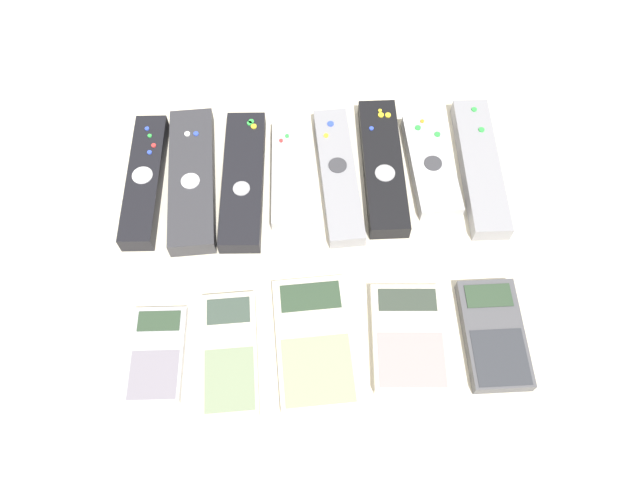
{
  "coord_description": "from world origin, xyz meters",
  "views": [
    {
      "loc": [
        -0.03,
        -0.35,
        0.7
      ],
      "look_at": [
        0.0,
        0.03,
        0.01
      ],
      "focal_mm": 35.0,
      "sensor_mm": 36.0,
      "label": 1
    }
  ],
  "objects_px": {
    "remote_6": "(431,165)",
    "calculator_3": "(409,337)",
    "remote_0": "(145,180)",
    "calculator_1": "(230,353)",
    "calculator_4": "(494,334)",
    "calculator_0": "(157,354)",
    "remote_7": "(480,167)",
    "remote_1": "(192,179)",
    "remote_4": "(338,175)",
    "remote_3": "(292,174)",
    "calculator_2": "(315,341)",
    "remote_2": "(243,180)",
    "remote_5": "(383,166)"
  },
  "relations": [
    {
      "from": "calculator_2",
      "to": "calculator_4",
      "type": "relative_size",
      "value": 1.21
    },
    {
      "from": "calculator_0",
      "to": "calculator_4",
      "type": "distance_m",
      "value": 0.39
    },
    {
      "from": "remote_0",
      "to": "calculator_4",
      "type": "xyz_separation_m",
      "value": [
        0.42,
        -0.24,
        -0.0
      ]
    },
    {
      "from": "remote_5",
      "to": "calculator_0",
      "type": "height_order",
      "value": "remote_5"
    },
    {
      "from": "remote_0",
      "to": "remote_5",
      "type": "bearing_deg",
      "value": 3.21
    },
    {
      "from": "calculator_2",
      "to": "remote_7",
      "type": "bearing_deg",
      "value": 42.0
    },
    {
      "from": "remote_3",
      "to": "calculator_2",
      "type": "distance_m",
      "value": 0.24
    },
    {
      "from": "remote_6",
      "to": "calculator_2",
      "type": "relative_size",
      "value": 0.99
    },
    {
      "from": "remote_4",
      "to": "calculator_4",
      "type": "height_order",
      "value": "remote_4"
    },
    {
      "from": "remote_3",
      "to": "remote_4",
      "type": "relative_size",
      "value": 0.79
    },
    {
      "from": "remote_1",
      "to": "remote_3",
      "type": "distance_m",
      "value": 0.13
    },
    {
      "from": "remote_5",
      "to": "calculator_4",
      "type": "height_order",
      "value": "remote_5"
    },
    {
      "from": "remote_0",
      "to": "calculator_1",
      "type": "height_order",
      "value": "remote_0"
    },
    {
      "from": "remote_0",
      "to": "remote_2",
      "type": "height_order",
      "value": "remote_0"
    },
    {
      "from": "remote_1",
      "to": "calculator_2",
      "type": "relative_size",
      "value": 1.35
    },
    {
      "from": "remote_7",
      "to": "calculator_0",
      "type": "bearing_deg",
      "value": -148.89
    },
    {
      "from": "remote_6",
      "to": "calculator_4",
      "type": "distance_m",
      "value": 0.25
    },
    {
      "from": "remote_5",
      "to": "remote_7",
      "type": "xyz_separation_m",
      "value": [
        0.13,
        -0.01,
        -0.0
      ]
    },
    {
      "from": "remote_0",
      "to": "calculator_1",
      "type": "bearing_deg",
      "value": -62.44
    },
    {
      "from": "remote_1",
      "to": "remote_6",
      "type": "height_order",
      "value": "remote_1"
    },
    {
      "from": "remote_3",
      "to": "calculator_2",
      "type": "xyz_separation_m",
      "value": [
        0.02,
        -0.24,
        -0.0
      ]
    },
    {
      "from": "remote_1",
      "to": "calculator_1",
      "type": "relative_size",
      "value": 1.51
    },
    {
      "from": "remote_2",
      "to": "remote_6",
      "type": "xyz_separation_m",
      "value": [
        0.25,
        0.01,
        -0.0
      ]
    },
    {
      "from": "remote_2",
      "to": "remote_5",
      "type": "distance_m",
      "value": 0.19
    },
    {
      "from": "remote_4",
      "to": "calculator_3",
      "type": "xyz_separation_m",
      "value": [
        0.06,
        -0.23,
        -0.0
      ]
    },
    {
      "from": "calculator_0",
      "to": "calculator_1",
      "type": "distance_m",
      "value": 0.08
    },
    {
      "from": "calculator_0",
      "to": "calculator_3",
      "type": "height_order",
      "value": "calculator_3"
    },
    {
      "from": "remote_7",
      "to": "calculator_4",
      "type": "bearing_deg",
      "value": -94.68
    },
    {
      "from": "calculator_3",
      "to": "remote_7",
      "type": "bearing_deg",
      "value": 65.1
    },
    {
      "from": "remote_3",
      "to": "calculator_1",
      "type": "relative_size",
      "value": 1.15
    },
    {
      "from": "remote_6",
      "to": "remote_2",
      "type": "bearing_deg",
      "value": -179.88
    },
    {
      "from": "remote_0",
      "to": "remote_3",
      "type": "bearing_deg",
      "value": 2.91
    },
    {
      "from": "remote_3",
      "to": "remote_7",
      "type": "relative_size",
      "value": 0.77
    },
    {
      "from": "remote_0",
      "to": "remote_5",
      "type": "height_order",
      "value": "remote_0"
    },
    {
      "from": "remote_7",
      "to": "calculator_4",
      "type": "relative_size",
      "value": 1.61
    },
    {
      "from": "remote_6",
      "to": "calculator_4",
      "type": "relative_size",
      "value": 1.2
    },
    {
      "from": "remote_0",
      "to": "calculator_2",
      "type": "height_order",
      "value": "remote_0"
    },
    {
      "from": "calculator_1",
      "to": "calculator_4",
      "type": "relative_size",
      "value": 1.09
    },
    {
      "from": "remote_4",
      "to": "remote_6",
      "type": "xyz_separation_m",
      "value": [
        0.13,
        0.01,
        -0.0
      ]
    },
    {
      "from": "remote_7",
      "to": "calculator_3",
      "type": "bearing_deg",
      "value": -116.57
    },
    {
      "from": "calculator_0",
      "to": "calculator_3",
      "type": "distance_m",
      "value": 0.29
    },
    {
      "from": "remote_6",
      "to": "calculator_3",
      "type": "bearing_deg",
      "value": -106.21
    },
    {
      "from": "remote_3",
      "to": "calculator_4",
      "type": "height_order",
      "value": "remote_3"
    },
    {
      "from": "remote_1",
      "to": "remote_6",
      "type": "xyz_separation_m",
      "value": [
        0.32,
        0.0,
        -0.0
      ]
    },
    {
      "from": "remote_0",
      "to": "calculator_4",
      "type": "height_order",
      "value": "remote_0"
    },
    {
      "from": "remote_6",
      "to": "calculator_1",
      "type": "height_order",
      "value": "remote_6"
    },
    {
      "from": "calculator_2",
      "to": "remote_1",
      "type": "bearing_deg",
      "value": 120.57
    },
    {
      "from": "remote_4",
      "to": "calculator_1",
      "type": "relative_size",
      "value": 1.46
    },
    {
      "from": "remote_1",
      "to": "calculator_2",
      "type": "bearing_deg",
      "value": -59.28
    },
    {
      "from": "calculator_0",
      "to": "calculator_2",
      "type": "distance_m",
      "value": 0.18
    }
  ]
}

